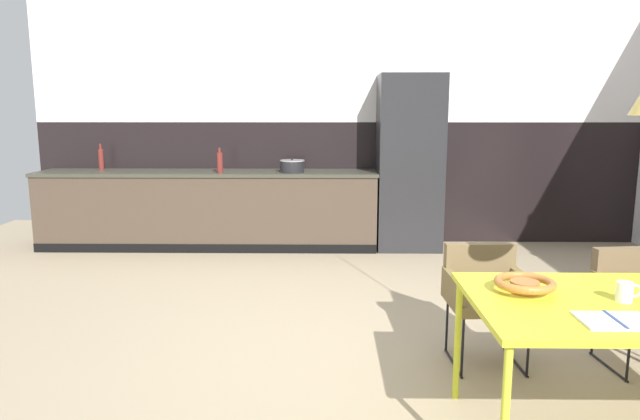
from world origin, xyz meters
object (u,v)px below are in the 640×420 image
at_px(mug_wide_latte, 625,292).
at_px(bottle_wine_green, 220,162).
at_px(cooking_pot, 292,166).
at_px(armchair_by_stool, 638,290).
at_px(armchair_facing_counter, 485,286).
at_px(refrigerator_column, 409,163).
at_px(dining_table, 640,310).
at_px(fruit_bowl, 525,284).
at_px(bottle_oil_tall, 101,159).
at_px(open_book, 615,321).

xyz_separation_m(mug_wide_latte, bottle_wine_green, (-2.59, 3.80, 0.25)).
bearing_deg(cooking_pot, mug_wide_latte, -65.25).
bearing_deg(armchair_by_stool, armchair_facing_counter, -7.46).
relative_size(refrigerator_column, dining_table, 1.27).
height_order(fruit_bowl, bottle_oil_tall, bottle_oil_tall).
bearing_deg(bottle_wine_green, cooking_pot, 6.46).
height_order(refrigerator_column, dining_table, refrigerator_column).
bearing_deg(mug_wide_latte, armchair_by_stool, 58.11).
height_order(fruit_bowl, mug_wide_latte, mug_wide_latte).
relative_size(armchair_by_stool, mug_wide_latte, 6.05).
xyz_separation_m(dining_table, bottle_wine_green, (-2.67, 3.79, 0.34)).
bearing_deg(fruit_bowl, armchair_by_stool, 38.43).
relative_size(refrigerator_column, open_book, 6.72).
bearing_deg(bottle_oil_tall, armchair_facing_counter, -40.76).
relative_size(armchair_by_stool, open_book, 2.45).
relative_size(cooking_pot, bottle_wine_green, 0.99).
distance_m(armchair_facing_counter, bottle_oil_tall, 4.86).
bearing_deg(bottle_oil_tall, fruit_bowl, -47.63).
bearing_deg(refrigerator_column, bottle_oil_tall, 178.29).
bearing_deg(cooking_pot, open_book, -68.68).
relative_size(armchair_by_stool, bottle_wine_green, 2.55).
relative_size(fruit_bowl, bottle_wine_green, 1.04).
xyz_separation_m(open_book, bottle_oil_tall, (-3.87, 4.36, 0.30)).
distance_m(mug_wide_latte, bottle_wine_green, 4.61).
bearing_deg(bottle_wine_green, fruit_bowl, -59.37).
relative_size(refrigerator_column, bottle_oil_tall, 6.45).
bearing_deg(bottle_wine_green, dining_table, -54.86).
height_order(dining_table, mug_wide_latte, mug_wide_latte).
distance_m(cooking_pot, bottle_oil_tall, 2.26).
bearing_deg(armchair_by_stool, bottle_wine_green, -47.94).
height_order(refrigerator_column, bottle_wine_green, refrigerator_column).
distance_m(refrigerator_column, mug_wide_latte, 4.03).
height_order(mug_wide_latte, cooking_pot, cooking_pot).
distance_m(open_book, bottle_wine_green, 4.74).
bearing_deg(dining_table, fruit_bowl, 165.79).
bearing_deg(cooking_pot, bottle_oil_tall, 174.64).
bearing_deg(open_book, dining_table, 47.20).
height_order(mug_wide_latte, bottle_wine_green, bottle_wine_green).
relative_size(dining_table, bottle_wine_green, 5.52).
bearing_deg(bottle_wine_green, mug_wide_latte, -55.67).
height_order(dining_table, open_book, open_book).
xyz_separation_m(armchair_facing_counter, bottle_oil_tall, (-3.66, 3.15, 0.53)).
distance_m(fruit_bowl, mug_wide_latte, 0.44).
relative_size(armchair_facing_counter, cooking_pot, 2.65).
bearing_deg(open_book, refrigerator_column, 93.85).
distance_m(refrigerator_column, bottle_wine_green, 2.14).
height_order(dining_table, fruit_bowl, fruit_bowl).
relative_size(armchair_facing_counter, bottle_wine_green, 2.62).
bearing_deg(fruit_bowl, cooking_pot, 110.04).
relative_size(open_book, mug_wide_latte, 2.47).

